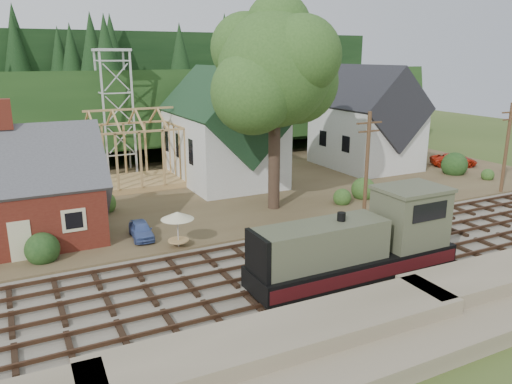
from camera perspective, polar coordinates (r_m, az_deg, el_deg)
name	(u,v)px	position (r m, az deg, el deg)	size (l,w,h in m)	color
ground	(325,261)	(30.12, 7.93, -7.87)	(140.00, 140.00, 0.00)	#384C1E
embankment	(434,329)	(24.40, 19.69, -14.56)	(64.00, 5.00, 1.60)	#7F7259
railroad_bed	(325,260)	(30.09, 7.94, -7.73)	(64.00, 11.00, 0.16)	#726B5B
village_flat	(212,189)	(45.17, -5.10, 0.35)	(64.00, 26.00, 0.30)	brown
hillside	(143,148)	(67.58, -12.76, 4.93)	(70.00, 28.00, 8.00)	#1E3F19
ridge	(118,132)	(83.01, -15.55, 6.64)	(80.00, 20.00, 12.00)	black
depot	(15,197)	(34.66, -25.88, -0.56)	(10.80, 7.41, 9.00)	#581C14
church	(224,130)	(46.43, -3.73, 7.13)	(8.40, 15.17, 13.00)	silver
farmhouse	(366,123)	(54.19, 12.46, 7.65)	(8.40, 10.80, 10.60)	silver
timber_frame	(132,153)	(46.49, -13.95, 4.33)	(8.20, 6.20, 6.99)	tan
lattice_tower	(113,74)	(51.60, -16.03, 12.82)	(3.20, 3.20, 12.12)	silver
big_tree	(276,78)	(37.44, 2.34, 12.92)	(10.90, 8.40, 14.70)	#38281E
telegraph_pole_near	(367,164)	(36.88, 12.56, 3.17)	(2.20, 0.28, 8.00)	#4C331E
telegraph_pole_far	(507,147)	(47.72, 26.73, 4.61)	(2.20, 0.28, 8.00)	#4C331E
locomotive	(362,244)	(27.23, 12.01, -5.89)	(11.76, 2.94, 4.71)	black
car_blue	(141,230)	(33.31, -12.99, -4.24)	(1.30, 3.24, 1.10)	#526CB0
car_red	(454,160)	(57.63, 21.66, 3.43)	(2.19, 4.76, 1.32)	red
patio_set	(177,217)	(30.95, -8.98, -2.85)	(2.04, 2.04, 2.27)	silver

